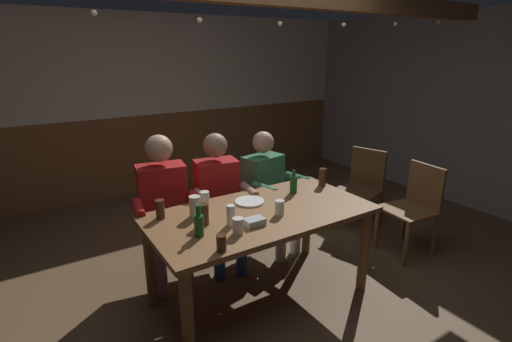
{
  "coord_description": "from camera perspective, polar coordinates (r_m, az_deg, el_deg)",
  "views": [
    {
      "loc": [
        -1.46,
        -2.26,
        1.92
      ],
      "look_at": [
        0.0,
        0.02,
        1.06
      ],
      "focal_mm": 26.75,
      "sensor_mm": 36.0,
      "label": 1
    }
  ],
  "objects": [
    {
      "name": "pint_glass_0",
      "position": [
        2.54,
        -2.71,
        -8.22
      ],
      "size": [
        0.07,
        0.07,
        0.11
      ],
      "primitive_type": "cylinder",
      "color": "white",
      "rests_on": "dining_table"
    },
    {
      "name": "pint_glass_7",
      "position": [
        2.65,
        -3.76,
        -6.62
      ],
      "size": [
        0.06,
        0.06,
        0.15
      ],
      "primitive_type": "cylinder",
      "color": "white",
      "rests_on": "dining_table"
    },
    {
      "name": "pint_glass_4",
      "position": [
        2.68,
        -7.81,
        -6.43
      ],
      "size": [
        0.07,
        0.07,
        0.15
      ],
      "primitive_type": "cylinder",
      "color": "#4C2D19",
      "rests_on": "dining_table"
    },
    {
      "name": "pint_glass_1",
      "position": [
        3.46,
        9.91,
        -0.89
      ],
      "size": [
        0.07,
        0.07,
        0.16
      ],
      "primitive_type": "cylinder",
      "color": "#4C2D19",
      "rests_on": "dining_table"
    },
    {
      "name": "bottle_1",
      "position": [
        3.25,
        5.63,
        -1.91
      ],
      "size": [
        0.06,
        0.06,
        0.2
      ],
      "color": "#195923",
      "rests_on": "dining_table"
    },
    {
      "name": "pint_glass_2",
      "position": [
        2.84,
        -14.15,
        -5.56
      ],
      "size": [
        0.06,
        0.06,
        0.14
      ],
      "primitive_type": "cylinder",
      "color": "#4C2D19",
      "rests_on": "dining_table"
    },
    {
      "name": "back_wall_wainscot",
      "position": [
        5.57,
        -16.32,
        2.57
      ],
      "size": [
        6.53,
        0.12,
        1.08
      ],
      "primitive_type": "cube",
      "color": "brown",
      "rests_on": "ground_plane"
    },
    {
      "name": "bottle_0",
      "position": [
        2.52,
        -8.54,
        -7.87
      ],
      "size": [
        0.06,
        0.06,
        0.22
      ],
      "color": "#195923",
      "rests_on": "dining_table"
    },
    {
      "name": "pint_glass_3",
      "position": [
        2.81,
        -9.13,
        -5.27
      ],
      "size": [
        0.08,
        0.08,
        0.16
      ],
      "primitive_type": "cylinder",
      "color": "white",
      "rests_on": "dining_table"
    },
    {
      "name": "person_1",
      "position": [
        3.46,
        -5.54,
        -3.52
      ],
      "size": [
        0.55,
        0.59,
        1.22
      ],
      "rotation": [
        0.0,
        0.0,
        2.98
      ],
      "color": "#AD1919",
      "rests_on": "ground_plane"
    },
    {
      "name": "person_2",
      "position": [
        3.72,
        1.86,
        -2.27
      ],
      "size": [
        0.57,
        0.59,
        1.18
      ],
      "rotation": [
        0.0,
        0.0,
        3.33
      ],
      "color": "#33724C",
      "rests_on": "ground_plane"
    },
    {
      "name": "pint_glass_8",
      "position": [
        2.35,
        -5.2,
        -10.68
      ],
      "size": [
        0.06,
        0.06,
        0.11
      ],
      "primitive_type": "cylinder",
      "color": "#4C2D19",
      "rests_on": "dining_table"
    },
    {
      "name": "string_lights",
      "position": [
        2.87,
        -2.07,
        22.03
      ],
      "size": [
        4.6,
        0.04,
        0.12
      ],
      "color": "#F9EAB2"
    },
    {
      "name": "pint_glass_5",
      "position": [
        2.82,
        3.55,
        -5.5
      ],
      "size": [
        0.07,
        0.07,
        0.11
      ],
      "primitive_type": "cylinder",
      "color": "white",
      "rests_on": "dining_table"
    },
    {
      "name": "dining_table",
      "position": [
        2.94,
        0.73,
        -7.98
      ],
      "size": [
        1.7,
        0.88,
        0.76
      ],
      "color": "brown",
      "rests_on": "ground_plane"
    },
    {
      "name": "ground_plane",
      "position": [
        3.31,
        0.2,
        -17.86
      ],
      "size": [
        7.83,
        7.83,
        0.0
      ],
      "primitive_type": "plane",
      "color": "brown"
    },
    {
      "name": "chair_empty_near_left",
      "position": [
        4.39,
        15.53,
        -2.22
      ],
      "size": [
        0.55,
        0.55,
        0.88
      ],
      "rotation": [
        0.0,
        0.0,
        -4.42
      ],
      "color": "brown",
      "rests_on": "ground_plane"
    },
    {
      "name": "back_wall_upper",
      "position": [
        5.4,
        -17.44,
        14.9
      ],
      "size": [
        6.53,
        0.12,
        1.31
      ],
      "primitive_type": "cube",
      "color": "beige"
    },
    {
      "name": "condiment_caddy",
      "position": [
        2.67,
        -0.24,
        -7.6
      ],
      "size": [
        0.14,
        0.1,
        0.05
      ],
      "primitive_type": "cube",
      "color": "#B2B7BC",
      "rests_on": "dining_table"
    },
    {
      "name": "plate_0",
      "position": [
        3.05,
        -0.98,
        -4.58
      ],
      "size": [
        0.24,
        0.24,
        0.01
      ],
      "primitive_type": "cylinder",
      "color": "white",
      "rests_on": "dining_table"
    },
    {
      "name": "person_0",
      "position": [
        3.28,
        -13.58,
        -4.64
      ],
      "size": [
        0.57,
        0.58,
        1.27
      ],
      "rotation": [
        0.0,
        0.0,
        2.97
      ],
      "color": "#AD1919",
      "rests_on": "ground_plane"
    },
    {
      "name": "pint_glass_6",
      "position": [
        2.89,
        -7.68,
        -4.54
      ],
      "size": [
        0.07,
        0.07,
        0.16
      ],
      "primitive_type": "cylinder",
      "color": "white",
      "rests_on": "dining_table"
    },
    {
      "name": "side_wall_concrete",
      "position": [
        5.34,
        32.09,
        7.16
      ],
      "size": [
        0.12,
        5.74,
        2.39
      ],
      "primitive_type": "cube",
      "color": "gray",
      "rests_on": "ground_plane"
    },
    {
      "name": "chair_empty_near_right",
      "position": [
        4.02,
        22.59,
        -4.86
      ],
      "size": [
        0.48,
        0.48,
        0.88
      ],
      "rotation": [
        0.0,
        0.0,
        1.48
      ],
      "color": "brown",
      "rests_on": "ground_plane"
    }
  ]
}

